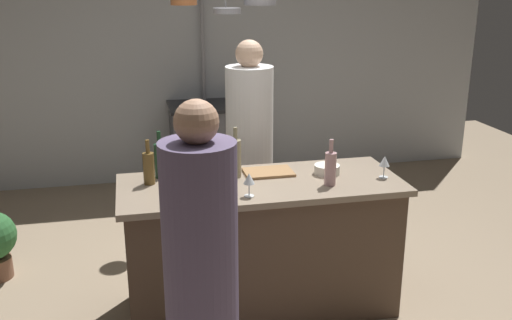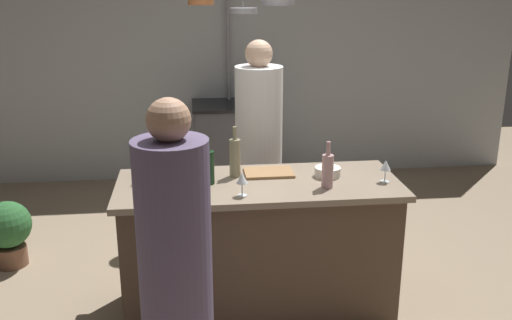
# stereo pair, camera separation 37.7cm
# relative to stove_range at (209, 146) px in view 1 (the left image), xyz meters

# --- Properties ---
(ground_plane) EXTENTS (9.00, 9.00, 0.00)m
(ground_plane) POSITION_rel_stove_range_xyz_m (0.00, -2.45, -0.45)
(ground_plane) COLOR gray
(back_wall) EXTENTS (6.40, 0.16, 2.60)m
(back_wall) POSITION_rel_stove_range_xyz_m (0.00, 0.40, 0.85)
(back_wall) COLOR #B2B7BC
(back_wall) RESTS_ON ground_plane
(kitchen_island) EXTENTS (1.80, 0.72, 0.90)m
(kitchen_island) POSITION_rel_stove_range_xyz_m (0.00, -2.45, 0.01)
(kitchen_island) COLOR brown
(kitchen_island) RESTS_ON ground_plane
(stove_range) EXTENTS (0.80, 0.64, 0.89)m
(stove_range) POSITION_rel_stove_range_xyz_m (0.00, 0.00, 0.00)
(stove_range) COLOR #47474C
(stove_range) RESTS_ON ground_plane
(chef) EXTENTS (0.36, 0.36, 1.71)m
(chef) POSITION_rel_stove_range_xyz_m (0.10, -1.63, 0.35)
(chef) COLOR white
(chef) RESTS_ON ground_plane
(bar_stool_left) EXTENTS (0.28, 0.28, 0.68)m
(bar_stool_left) POSITION_rel_stove_range_xyz_m (-0.54, -3.07, -0.07)
(bar_stool_left) COLOR #4C4C51
(bar_stool_left) RESTS_ON ground_plane
(guest_left) EXTENTS (0.35, 0.35, 1.65)m
(guest_left) POSITION_rel_stove_range_xyz_m (-0.51, -3.41, 0.32)
(guest_left) COLOR #594C6B
(guest_left) RESTS_ON ground_plane
(overhead_pot_rack) EXTENTS (0.90, 1.35, 2.17)m
(overhead_pot_rack) POSITION_rel_stove_range_xyz_m (0.05, -0.50, 1.25)
(overhead_pot_rack) COLOR gray
(overhead_pot_rack) RESTS_ON ground_plane
(cutting_board) EXTENTS (0.32, 0.22, 0.02)m
(cutting_board) POSITION_rel_stove_range_xyz_m (0.08, -2.30, 0.46)
(cutting_board) COLOR #997047
(cutting_board) RESTS_ON kitchen_island
(pepper_mill) EXTENTS (0.05, 0.05, 0.21)m
(pepper_mill) POSITION_rel_stove_range_xyz_m (-0.53, -2.66, 0.56)
(pepper_mill) COLOR #382319
(pepper_mill) RESTS_ON kitchen_island
(wine_bottle_red) EXTENTS (0.07, 0.07, 0.30)m
(wine_bottle_red) POSITION_rel_stove_range_xyz_m (-0.31, -2.44, 0.57)
(wine_bottle_red) COLOR #143319
(wine_bottle_red) RESTS_ON kitchen_island
(wine_bottle_green) EXTENTS (0.07, 0.07, 0.31)m
(wine_bottle_green) POSITION_rel_stove_range_xyz_m (-0.62, -2.22, 0.57)
(wine_bottle_green) COLOR #193D23
(wine_bottle_green) RESTS_ON kitchen_island
(wine_bottle_white) EXTENTS (0.07, 0.07, 0.33)m
(wine_bottle_white) POSITION_rel_stove_range_xyz_m (-0.14, -2.32, 0.58)
(wine_bottle_white) COLOR gray
(wine_bottle_white) RESTS_ON kitchen_island
(wine_bottle_rose) EXTENTS (0.07, 0.07, 0.29)m
(wine_bottle_rose) POSITION_rel_stove_range_xyz_m (0.41, -2.59, 0.57)
(wine_bottle_rose) COLOR #B78C8E
(wine_bottle_rose) RESTS_ON kitchen_island
(wine_bottle_amber) EXTENTS (0.07, 0.07, 0.29)m
(wine_bottle_amber) POSITION_rel_stove_range_xyz_m (-0.69, -2.33, 0.56)
(wine_bottle_amber) COLOR brown
(wine_bottle_amber) RESTS_ON kitchen_island
(wine_glass_near_left_guest) EXTENTS (0.07, 0.07, 0.15)m
(wine_glass_near_left_guest) POSITION_rel_stove_range_xyz_m (-0.13, -2.68, 0.56)
(wine_glass_near_left_guest) COLOR silver
(wine_glass_near_left_guest) RESTS_ON kitchen_island
(wine_glass_near_right_guest) EXTENTS (0.07, 0.07, 0.15)m
(wine_glass_near_right_guest) POSITION_rel_stove_range_xyz_m (0.79, -2.54, 0.56)
(wine_glass_near_right_guest) COLOR silver
(wine_glass_near_right_guest) RESTS_ON kitchen_island
(mixing_bowl_wooden) EXTENTS (0.14, 0.14, 0.07)m
(mixing_bowl_wooden) POSITION_rel_stove_range_xyz_m (-0.45, -2.54, 0.49)
(mixing_bowl_wooden) COLOR brown
(mixing_bowl_wooden) RESTS_ON kitchen_island
(mixing_bowl_ceramic) EXTENTS (0.17, 0.17, 0.06)m
(mixing_bowl_ceramic) POSITION_rel_stove_range_xyz_m (0.46, -2.39, 0.48)
(mixing_bowl_ceramic) COLOR silver
(mixing_bowl_ceramic) RESTS_ON kitchen_island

